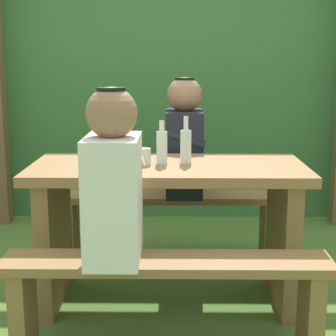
# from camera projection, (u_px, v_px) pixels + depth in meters

# --- Properties ---
(ground_plane) EXTENTS (12.00, 12.00, 0.00)m
(ground_plane) POSITION_uv_depth(u_px,v_px,m) (168.00, 300.00, 2.89)
(ground_plane) COLOR #4E712F
(hedge_backdrop) EXTENTS (6.40, 0.99, 2.07)m
(hedge_backdrop) POSITION_uv_depth(u_px,v_px,m) (171.00, 87.00, 4.70)
(hedge_backdrop) COLOR #386C35
(hedge_backdrop) RESTS_ON ground_plane
(picnic_table) EXTENTS (1.40, 0.64, 0.75)m
(picnic_table) POSITION_uv_depth(u_px,v_px,m) (168.00, 210.00, 2.79)
(picnic_table) COLOR olive
(picnic_table) RESTS_ON ground_plane
(bench_near) EXTENTS (1.40, 0.24, 0.45)m
(bench_near) POSITION_uv_depth(u_px,v_px,m) (166.00, 287.00, 2.29)
(bench_near) COLOR olive
(bench_near) RESTS_ON ground_plane
(bench_far) EXTENTS (1.40, 0.24, 0.45)m
(bench_far) POSITION_uv_depth(u_px,v_px,m) (169.00, 214.00, 3.36)
(bench_far) COLOR olive
(bench_far) RESTS_ON ground_plane
(person_white_shirt) EXTENTS (0.25, 0.35, 0.72)m
(person_white_shirt) POSITION_uv_depth(u_px,v_px,m) (113.00, 182.00, 2.20)
(person_white_shirt) COLOR white
(person_white_shirt) RESTS_ON bench_near
(person_black_coat) EXTENTS (0.25, 0.35, 0.72)m
(person_black_coat) POSITION_uv_depth(u_px,v_px,m) (184.00, 142.00, 3.27)
(person_black_coat) COLOR black
(person_black_coat) RESTS_ON bench_far
(drinking_glass) EXTENTS (0.07, 0.07, 0.08)m
(drinking_glass) POSITION_uv_depth(u_px,v_px,m) (144.00, 157.00, 2.72)
(drinking_glass) COLOR silver
(drinking_glass) RESTS_ON picnic_table
(bottle_left) EXTENTS (0.06, 0.06, 0.24)m
(bottle_left) POSITION_uv_depth(u_px,v_px,m) (186.00, 145.00, 2.76)
(bottle_left) COLOR silver
(bottle_left) RESTS_ON picnic_table
(bottle_right) EXTENTS (0.06, 0.06, 0.22)m
(bottle_right) POSITION_uv_depth(u_px,v_px,m) (162.00, 146.00, 2.73)
(bottle_right) COLOR silver
(bottle_right) RESTS_ON picnic_table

